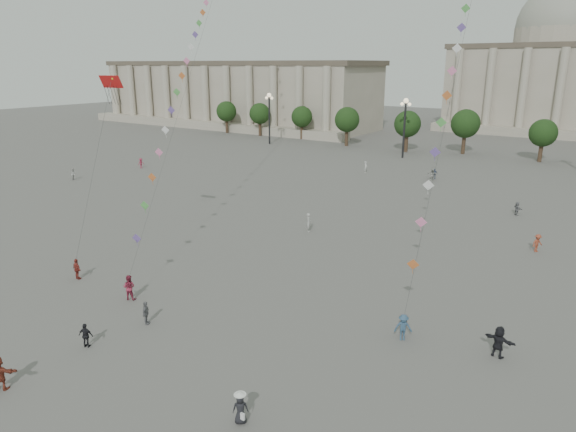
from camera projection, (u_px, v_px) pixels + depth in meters
The scene contains 24 objects.
ground at pixel (184, 358), 29.86m from camera, with size 360.00×360.00×0.00m, color #555250.
hall_west at pixel (233, 94), 142.31m from camera, with size 84.00×26.22×17.20m.
hall_central at pixel (554, 73), 128.23m from camera, with size 48.30×34.30×35.50m.
tree_row at pixel (503, 129), 90.15m from camera, with size 137.12×5.12×8.00m.
lamp_post_far_west at pixel (269, 109), 107.50m from camera, with size 2.00×0.90×10.65m.
lamp_post_mid_west at pixel (405, 117), 91.34m from camera, with size 2.00×0.90×10.65m.
person_crowd_0 at pixel (434, 174), 76.35m from camera, with size 0.88×0.37×1.50m, color navy.
person_crowd_1 at pixel (74, 174), 75.59m from camera, with size 0.82×0.64×1.68m, color #BABAB5.
person_crowd_2 at pixel (141, 163), 83.96m from camera, with size 1.07×0.61×1.65m, color #9F2B47.
person_crowd_3 at pixel (499, 342), 29.76m from camera, with size 1.80×0.57×1.94m, color black.
person_crowd_4 at pixel (432, 175), 75.13m from camera, with size 1.61×0.51×1.74m, color #B6B6B2.
person_crowd_6 at pixel (403, 325), 32.05m from camera, with size 1.01×0.58×1.57m, color #5E5D62.
person_crowd_8 at pixel (537, 243), 46.55m from camera, with size 1.08×0.62×1.67m, color #9C412A.
person_crowd_10 at pixel (366, 167), 80.46m from camera, with size 0.66×0.43×1.80m, color silver.
person_crowd_12 at pixel (517, 208), 57.94m from camera, with size 1.43×0.45×1.54m, color slate.
person_crowd_13 at pixel (309, 222), 52.17m from camera, with size 0.70×0.46×1.93m, color #ADAEAA.
tourist_0 at pixel (77, 269), 40.60m from camera, with size 1.00×0.42×1.71m, color maroon.
tourist_3 at pixel (146, 313), 33.58m from camera, with size 0.94×0.39×1.60m, color slate.
tourist_4 at pixel (86, 336), 30.84m from camera, with size 0.91×0.38×1.55m, color black.
kite_flyer_0 at pixel (129, 287), 37.09m from camera, with size 0.91×0.71×1.87m, color #932841.
kite_flyer_1 at pixel (403, 327), 31.64m from camera, with size 1.09×0.63×1.69m, color #315170.
hat_person at pixel (240, 408), 24.27m from camera, with size 0.90×0.86×1.69m.
dragon_kite at pixel (112, 91), 42.88m from camera, with size 2.25×3.60×15.01m.
kite_train_west at pixel (203, 18), 61.44m from camera, with size 31.67×49.95×70.99m.
Camera 1 is at (19.80, -18.29, 16.46)m, focal length 32.00 mm.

